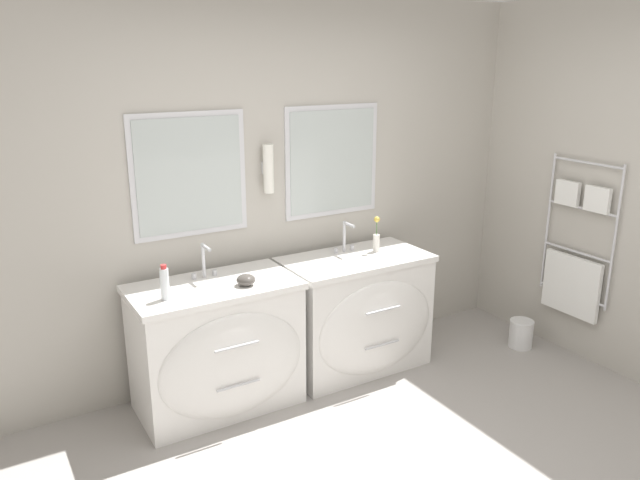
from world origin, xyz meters
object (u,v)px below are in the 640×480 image
(vanity_left, at_px, (218,347))
(waste_bin, at_px, (521,333))
(amenity_bowl, at_px, (246,280))
(toiletry_bottle, at_px, (165,283))
(vanity_right, at_px, (358,313))
(flower_vase, at_px, (376,238))

(vanity_left, relative_size, waste_bin, 4.71)
(vanity_left, xyz_separation_m, amenity_bowl, (0.17, -0.09, 0.45))
(toiletry_bottle, bearing_deg, waste_bin, -6.97)
(vanity_left, bearing_deg, vanity_right, 0.00)
(amenity_bowl, height_order, waste_bin, amenity_bowl)
(waste_bin, bearing_deg, vanity_right, 163.36)
(toiletry_bottle, height_order, flower_vase, flower_vase)
(toiletry_bottle, distance_m, flower_vase, 1.59)
(toiletry_bottle, bearing_deg, flower_vase, 4.46)
(vanity_right, distance_m, flower_vase, 0.56)
(flower_vase, bearing_deg, vanity_left, -176.99)
(vanity_left, distance_m, flower_vase, 1.36)
(vanity_left, distance_m, waste_bin, 2.40)
(waste_bin, bearing_deg, flower_vase, 157.52)
(vanity_right, height_order, flower_vase, flower_vase)
(waste_bin, bearing_deg, vanity_left, 170.70)
(vanity_left, distance_m, toiletry_bottle, 0.61)
(flower_vase, bearing_deg, toiletry_bottle, -175.54)
(flower_vase, relative_size, waste_bin, 1.18)
(vanity_right, relative_size, toiletry_bottle, 4.89)
(toiletry_bottle, xyz_separation_m, amenity_bowl, (0.50, -0.03, -0.06))
(vanity_left, height_order, vanity_right, same)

